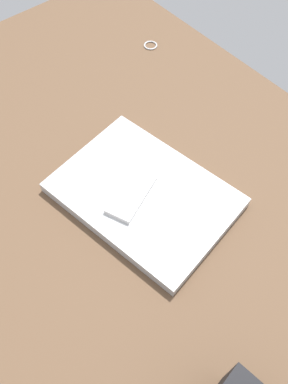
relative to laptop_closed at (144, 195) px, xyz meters
The scene contains 4 objects.
desk_surface 4.75cm from the laptop_closed, 159.47° to the left, with size 120.00×80.00×3.00cm, color brown.
laptop_closed is the anchor object (origin of this frame).
cell_phone_on_laptop 2.94cm from the laptop_closed, 107.65° to the right, with size 8.60×11.55×1.13cm.
key_ring 43.06cm from the laptop_closed, 138.16° to the left, with size 3.23×3.23×0.36cm, color silver.
Camera 1 is at (33.56, -26.22, 64.73)cm, focal length 37.71 mm.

